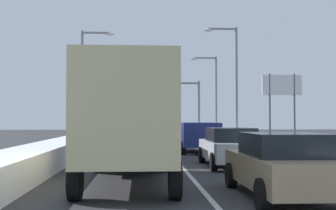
% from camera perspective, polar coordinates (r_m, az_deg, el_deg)
% --- Properties ---
extents(ground_plane, '(120.00, 120.00, 0.00)m').
position_cam_1_polar(ground_plane, '(22.42, 0.56, -6.59)').
color(ground_plane, '#333335').
extents(lane_stripe_between_right_lane_and_center_lane, '(0.14, 49.33, 0.01)m').
position_cam_1_polar(lane_stripe_between_right_lane_and_center_lane, '(26.88, -0.12, -5.81)').
color(lane_stripe_between_right_lane_and_center_lane, silver).
rests_on(lane_stripe_between_right_lane_and_center_lane, ground).
extents(snow_bank_right_shoulder, '(1.66, 49.33, 0.79)m').
position_cam_1_polar(snow_bank_right_shoulder, '(27.68, 10.94, -4.85)').
color(snow_bank_right_shoulder, white).
rests_on(snow_bank_right_shoulder, ground).
extents(snow_bank_left_shoulder, '(1.74, 49.33, 0.85)m').
position_cam_1_polar(snow_bank_left_shoulder, '(27.06, -11.43, -4.85)').
color(snow_bank_left_shoulder, white).
rests_on(snow_bank_left_shoulder, ground).
extents(sedan_tan_right_lane_nearest, '(2.00, 4.50, 1.51)m').
position_cam_1_polar(sedan_tan_right_lane_nearest, '(10.76, 14.56, -7.50)').
color(sedan_tan_right_lane_nearest, '#937F60').
rests_on(sedan_tan_right_lane_nearest, ground).
extents(sedan_silver_right_lane_second, '(2.00, 4.50, 1.51)m').
position_cam_1_polar(sedan_silver_right_lane_second, '(17.47, 8.01, -5.38)').
color(sedan_silver_right_lane_second, '#B7BABF').
rests_on(sedan_silver_right_lane_second, ground).
extents(suv_navy_right_lane_third, '(2.16, 4.90, 1.67)m').
position_cam_1_polar(suv_navy_right_lane_third, '(24.49, 3.77, -3.81)').
color(suv_navy_right_lane_third, navy).
rests_on(suv_navy_right_lane_third, ground).
extents(sedan_green_right_lane_fourth, '(2.00, 4.50, 1.51)m').
position_cam_1_polar(sedan_green_right_lane_fourth, '(31.41, 2.34, -3.86)').
color(sedan_green_right_lane_fourth, '#1E5633').
rests_on(sedan_green_right_lane_fourth, ground).
extents(box_truck_center_lane_nearest, '(2.53, 7.20, 3.36)m').
position_cam_1_polar(box_truck_center_lane_nearest, '(12.48, -5.12, -1.55)').
color(box_truck_center_lane_nearest, black).
rests_on(box_truck_center_lane_nearest, ground).
extents(suv_gray_center_lane_second, '(2.16, 4.90, 1.67)m').
position_cam_1_polar(suv_gray_center_lane_second, '(20.14, -3.84, -4.22)').
color(suv_gray_center_lane_second, slate).
rests_on(suv_gray_center_lane_second, ground).
extents(suv_charcoal_center_lane_third, '(2.16, 4.90, 1.67)m').
position_cam_1_polar(suv_charcoal_center_lane_third, '(27.02, -4.14, -3.63)').
color(suv_charcoal_center_lane_third, '#38383D').
rests_on(suv_charcoal_center_lane_third, ground).
extents(suv_maroon_center_lane_fourth, '(2.16, 4.90, 1.67)m').
position_cam_1_polar(suv_maroon_center_lane_fourth, '(34.32, -3.30, -3.27)').
color(suv_maroon_center_lane_fourth, maroon).
rests_on(suv_maroon_center_lane_fourth, ground).
extents(traffic_light_gantry, '(7.54, 0.47, 6.20)m').
position_cam_1_polar(traffic_light_gantry, '(49.43, 1.32, 1.17)').
color(traffic_light_gantry, slate).
rests_on(traffic_light_gantry, ground).
extents(street_lamp_right_mid, '(2.66, 0.36, 9.01)m').
position_cam_1_polar(street_lamp_right_mid, '(34.40, 8.28, 3.94)').
color(street_lamp_right_mid, gray).
rests_on(street_lamp_right_mid, ground).
extents(street_lamp_right_far, '(2.66, 0.36, 8.01)m').
position_cam_1_polar(street_lamp_right_far, '(43.13, 5.74, 2.04)').
color(street_lamp_right_far, gray).
rests_on(street_lamp_right_far, ground).
extents(street_lamp_left_mid, '(2.66, 0.36, 8.88)m').
position_cam_1_polar(street_lamp_left_mid, '(35.42, -10.55, 3.68)').
color(street_lamp_left_mid, gray).
rests_on(street_lamp_left_mid, ground).
extents(roadside_sign_right, '(3.20, 0.16, 5.50)m').
position_cam_1_polar(roadside_sign_right, '(36.21, 14.52, 1.61)').
color(roadside_sign_right, '#59595B').
rests_on(roadside_sign_right, ground).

